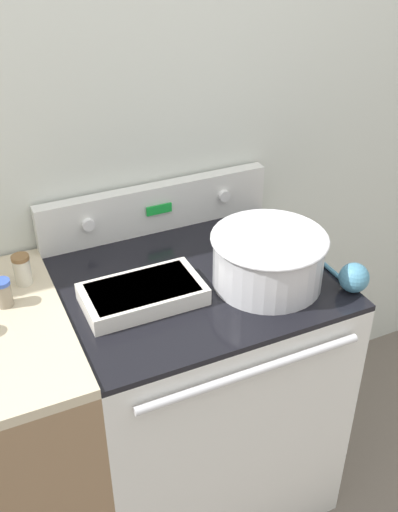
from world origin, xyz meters
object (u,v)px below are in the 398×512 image
spice_jar_brown_cap (22,269)px  spice_jar_blue_cap (3,293)px  mixing_bowl (268,257)px  casserole_dish (143,293)px  ladle (352,277)px

spice_jar_brown_cap → spice_jar_blue_cap: bearing=-128.8°
mixing_bowl → spice_jar_brown_cap: (-0.66, 0.28, -0.03)m
mixing_bowl → casserole_dish: size_ratio=1.01×
mixing_bowl → spice_jar_blue_cap: 0.76m
spice_jar_brown_cap → mixing_bowl: bearing=-23.2°
ladle → spice_jar_blue_cap: spice_jar_blue_cap is taller
mixing_bowl → spice_jar_brown_cap: 0.72m
ladle → spice_jar_brown_cap: size_ratio=2.97×
spice_jar_blue_cap → mixing_bowl: bearing=-15.1°
casserole_dish → spice_jar_blue_cap: spice_jar_blue_cap is taller
mixing_bowl → ladle: 0.25m
casserole_dish → spice_jar_blue_cap: (-0.36, 0.13, 0.02)m
mixing_bowl → spice_jar_blue_cap: bearing=164.9°
mixing_bowl → casserole_dish: bearing=170.1°
ladle → casserole_dish: bearing=161.0°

